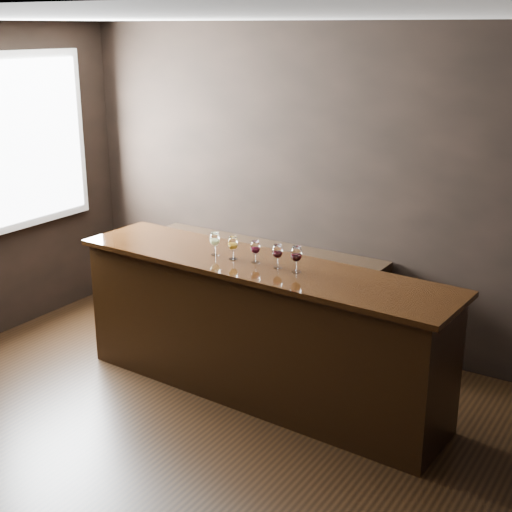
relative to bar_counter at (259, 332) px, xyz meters
The scene contains 10 objects.
ground 1.15m from the bar_counter, 99.23° to the right, with size 5.00×5.00×0.00m, color black.
room_shell 1.62m from the bar_counter, 113.90° to the right, with size 5.02×4.52×2.81m.
bar_counter is the anchor object (origin of this frame).
bar_top 0.54m from the bar_counter, ahead, with size 3.07×0.71×0.04m, color black.
back_bar_shelf 1.19m from the bar_counter, 120.37° to the left, with size 2.35×0.40×0.85m, color black.
glass_white 0.79m from the bar_counter, behind, with size 0.08×0.08×0.18m.
glass_amber 0.71m from the bar_counter, behind, with size 0.08×0.08×0.18m.
glass_red_a 0.67m from the bar_counter, 169.63° to the right, with size 0.07×0.07×0.17m.
glass_red_b 0.70m from the bar_counter, ahead, with size 0.08×0.08×0.18m.
glass_red_c 0.77m from the bar_counter, ahead, with size 0.08×0.08×0.20m.
Camera 1 is at (2.83, -3.23, 2.76)m, focal length 50.00 mm.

